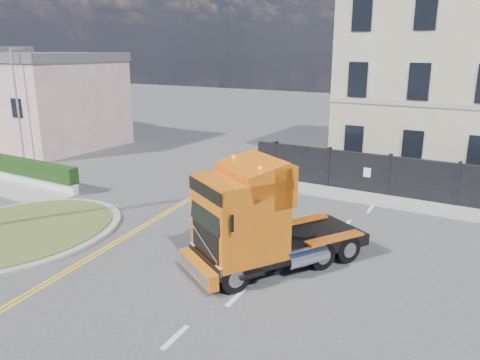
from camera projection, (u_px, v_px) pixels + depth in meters
The scene contains 11 objects.
ground at pixel (213, 244), 16.96m from camera, with size 120.00×120.00×0.00m, color #424244.
traffic_island at pixel (18, 232), 17.90m from camera, with size 6.80×6.80×0.17m.
hedge_wall at pixel (22, 170), 24.40m from camera, with size 8.00×0.55×1.35m.
pavement_side at pixel (5, 188), 23.67m from camera, with size 8.50×1.80×0.10m, color gray.
seaside_bldg_pink at pixel (51, 105), 33.44m from camera, with size 8.00×8.00×6.00m, color beige.
seaside_bldg_cream at pixel (9, 103), 39.17m from camera, with size 9.00×8.00×5.00m, color white.
hoarding_fence at pixel (447, 184), 20.91m from camera, with size 18.80×0.25×2.00m.
georgian_building at pixel (466, 69), 26.10m from camera, with size 12.30×10.30×12.80m.
pavement_far at pixel (428, 208), 20.69m from camera, with size 20.00×1.60×0.12m, color gray.
truck at pixel (256, 223), 14.61m from camera, with size 4.93×6.23×3.56m.
lamppost_slim at pixel (16, 96), 28.02m from camera, with size 0.29×0.57×7.00m.
Camera 1 is at (8.86, -12.99, 6.82)m, focal length 35.00 mm.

